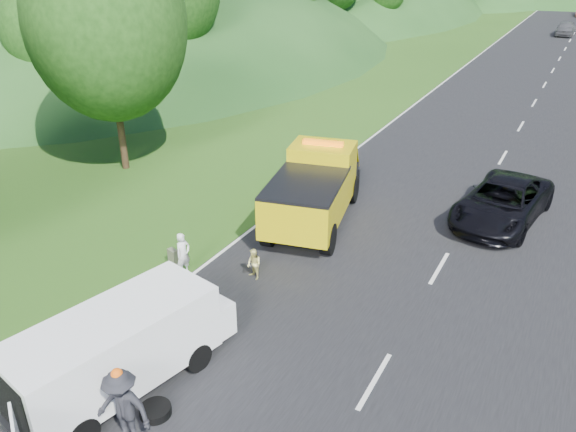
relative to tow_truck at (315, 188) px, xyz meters
The scene contains 11 objects.
ground 5.81m from the tow_truck, 67.23° to the right, with size 320.00×320.00×0.00m, color #38661E.
road_surface 35.21m from the tow_truck, 81.52° to the left, with size 14.00×200.00×0.02m, color black.
tree_line_left 57.33m from the tow_truck, 107.06° to the left, with size 14.00×140.00×14.00m, color #2D5E1B, non-canonical shape.
tow_truck is the anchor object (origin of this frame).
white_van 10.20m from the tow_truck, 90.22° to the right, with size 3.79×6.38×2.12m.
woman 5.98m from the tow_truck, 109.63° to the right, with size 0.53×0.39×1.46m, color silver.
child 4.84m from the tow_truck, 88.10° to the right, with size 0.50×0.39×1.03m, color #D5CD72.
suitcase 5.93m from the tow_truck, 116.93° to the right, with size 0.37×0.20×0.59m, color #585B44.
spare_tire 10.75m from the tow_truck, 83.56° to the right, with size 0.72×0.72×0.20m, color black.
passing_suv 7.27m from the tow_truck, 28.26° to the left, with size 2.62×5.68×1.58m, color black.
dist_car_a 56.54m from the tow_truck, 85.63° to the left, with size 1.84×4.58×1.56m, color #444448.
Camera 1 is at (6.17, -12.28, 9.67)m, focal length 35.00 mm.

